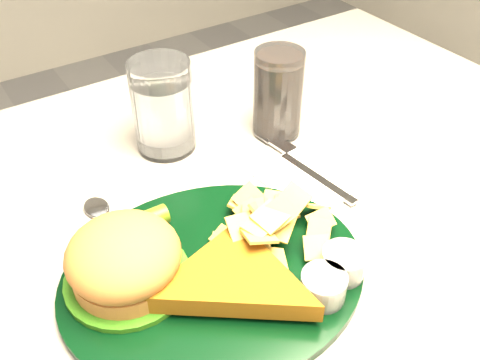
% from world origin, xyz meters
% --- Properties ---
extents(dinner_plate, '(0.40, 0.35, 0.08)m').
position_xyz_m(dinner_plate, '(-0.08, -0.09, 0.79)').
color(dinner_plate, black).
rests_on(dinner_plate, table).
extents(water_glass, '(0.09, 0.09, 0.14)m').
position_xyz_m(water_glass, '(-0.01, 0.16, 0.82)').
color(water_glass, white).
rests_on(water_glass, table).
extents(cola_glass, '(0.09, 0.09, 0.13)m').
position_xyz_m(cola_glass, '(0.15, 0.10, 0.82)').
color(cola_glass, black).
rests_on(cola_glass, table).
extents(fork_napkin, '(0.15, 0.19, 0.01)m').
position_xyz_m(fork_napkin, '(0.13, -0.02, 0.76)').
color(fork_napkin, white).
rests_on(fork_napkin, table).
extents(spoon, '(0.05, 0.15, 0.01)m').
position_xyz_m(spoon, '(-0.14, 0.01, 0.75)').
color(spoon, silver).
rests_on(spoon, table).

